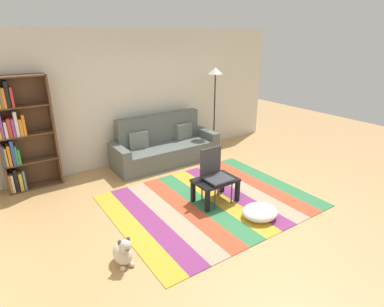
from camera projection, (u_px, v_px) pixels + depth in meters
name	position (u px, v px, depth m)	size (l,w,h in m)	color
ground_plane	(216.00, 202.00, 5.14)	(14.00, 14.00, 0.00)	tan
back_wall	(143.00, 97.00, 6.63)	(6.80, 0.10, 2.70)	silver
rug	(210.00, 201.00, 5.18)	(3.13, 2.50, 0.01)	gold
couch	(165.00, 147.00, 6.68)	(2.26, 0.80, 1.00)	#59605B
bookshelf	(18.00, 134.00, 5.27)	(0.90, 0.28, 1.98)	brown
coffee_table	(215.00, 184.00, 5.06)	(0.69, 0.47, 0.39)	black
pouf	(260.00, 212.00, 4.68)	(0.55, 0.50, 0.18)	white
dog	(123.00, 252.00, 3.72)	(0.22, 0.35, 0.40)	beige
standing_lamp	(215.00, 82.00, 6.98)	(0.32, 0.32, 1.91)	black
tv_remote	(213.00, 181.00, 4.97)	(0.04, 0.15, 0.02)	black
folding_chair	(214.00, 171.00, 5.02)	(0.40, 0.40, 0.90)	#38383D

